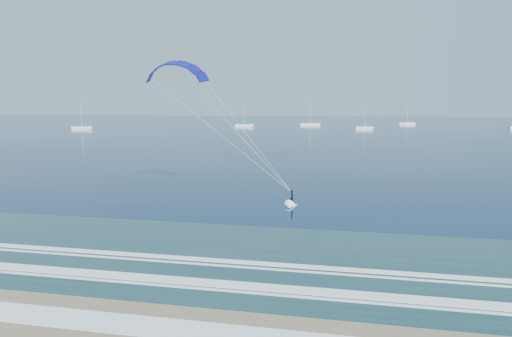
{
  "coord_description": "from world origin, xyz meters",
  "views": [
    {
      "loc": [
        12.91,
        -19.87,
        10.73
      ],
      "look_at": [
        3.79,
        24.35,
        4.49
      ],
      "focal_mm": 32.0,
      "sensor_mm": 36.0,
      "label": 1
    }
  ],
  "objects": [
    {
      "name": "sailboat_3",
      "position": [
        19.22,
        195.13,
        0.68
      ],
      "size": [
        7.5,
        2.4,
        10.58
      ],
      "color": "white",
      "rests_on": "ground"
    },
    {
      "name": "sailboat_4",
      "position": [
        44.4,
        250.78,
        0.68
      ],
      "size": [
        8.28,
        2.4,
        11.32
      ],
      "color": "white",
      "rests_on": "ground"
    },
    {
      "name": "sailboat_0",
      "position": [
        -107.5,
        168.98,
        0.69
      ],
      "size": [
        9.38,
        2.4,
        12.67
      ],
      "color": "white",
      "rests_on": "ground"
    },
    {
      "name": "sailboat_1",
      "position": [
        -40.67,
        209.42,
        0.69
      ],
      "size": [
        9.16,
        2.4,
        12.52
      ],
      "color": "white",
      "rests_on": "ground"
    },
    {
      "name": "ground",
      "position": [
        0.0,
        0.0,
        0.0
      ],
      "size": [
        900.0,
        900.0,
        0.0
      ],
      "primitive_type": "plane",
      "color": "#07253D",
      "rests_on": "ground"
    },
    {
      "name": "sailboat_2",
      "position": [
        -8.61,
        230.86,
        0.69
      ],
      "size": [
        10.31,
        2.4,
        13.68
      ],
      "color": "white",
      "rests_on": "ground"
    },
    {
      "name": "kitesurfer_rig",
      "position": [
        0.61,
        26.95,
        8.53
      ],
      "size": [
        17.47,
        5.18,
        16.49
      ],
      "color": "orange",
      "rests_on": "ground"
    }
  ]
}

